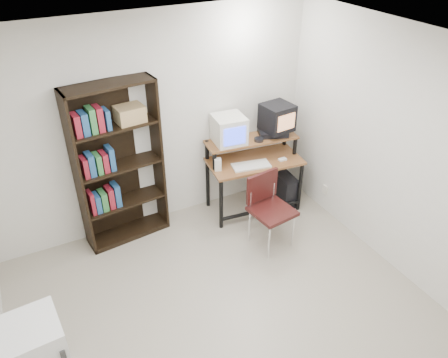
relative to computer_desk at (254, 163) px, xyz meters
name	(u,v)px	position (x,y,z in m)	size (l,w,h in m)	color
floor	(234,325)	(-1.16, -1.62, -0.69)	(4.00, 4.00, 0.01)	#A19885
ceiling	(238,63)	(-1.16, -1.62, 1.91)	(4.00, 4.00, 0.01)	white
back_wall	(153,126)	(-1.16, 0.38, 0.61)	(4.00, 0.01, 2.60)	beige
right_wall	(411,162)	(0.84, -1.62, 0.61)	(0.01, 4.00, 2.60)	beige
computer_desk	(254,163)	(0.00, 0.00, 0.00)	(1.24, 0.72, 0.98)	brown
crt_monitor	(229,130)	(-0.28, 0.15, 0.46)	(0.41, 0.42, 0.35)	silver
vcr	(273,133)	(0.31, 0.07, 0.32)	(0.36, 0.26, 0.08)	black
crt_tv	(277,117)	(0.35, 0.06, 0.53)	(0.39, 0.39, 0.34)	black
cd_spindle	(259,140)	(0.06, 0.00, 0.31)	(0.12, 0.12, 0.05)	#26262B
keyboard	(251,166)	(-0.12, -0.13, 0.05)	(0.47, 0.21, 0.04)	silver
mousepad	(283,160)	(0.32, -0.18, 0.04)	(0.22, 0.18, 0.01)	black
mouse	(282,160)	(0.31, -0.18, 0.06)	(0.10, 0.06, 0.03)	white
desk_speaker	(218,165)	(-0.53, -0.02, 0.12)	(0.08, 0.07, 0.17)	silver
pc_tower	(284,188)	(0.44, -0.09, -0.48)	(0.20, 0.45, 0.42)	black
school_chair	(268,203)	(-0.21, -0.69, -0.13)	(0.50, 0.50, 0.90)	black
bookshelf	(118,164)	(-1.67, 0.24, 0.31)	(1.00, 0.43, 1.95)	black
wall_outlet	(325,189)	(0.83, -0.47, -0.39)	(0.02, 0.08, 0.12)	beige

